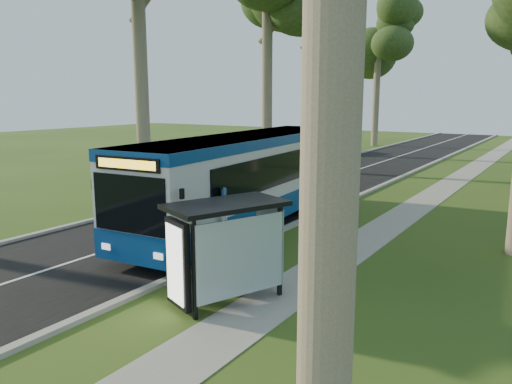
# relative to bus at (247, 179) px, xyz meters

# --- Properties ---
(ground) EXTENTS (120.00, 120.00, 0.00)m
(ground) POSITION_rel_bus_xyz_m (1.56, -4.45, -1.78)
(ground) COLOR #2D4B17
(ground) RESTS_ON ground
(road) EXTENTS (7.00, 100.00, 0.02)m
(road) POSITION_rel_bus_xyz_m (-1.94, 5.55, -1.77)
(road) COLOR black
(road) RESTS_ON ground
(kerb_east) EXTENTS (0.25, 100.00, 0.12)m
(kerb_east) POSITION_rel_bus_xyz_m (1.56, 5.55, -1.72)
(kerb_east) COLOR #9E9B93
(kerb_east) RESTS_ON ground
(kerb_west) EXTENTS (0.25, 100.00, 0.12)m
(kerb_west) POSITION_rel_bus_xyz_m (-5.44, 5.55, -1.72)
(kerb_west) COLOR #9E9B93
(kerb_west) RESTS_ON ground
(centre_line) EXTENTS (0.12, 100.00, 0.00)m
(centre_line) POSITION_rel_bus_xyz_m (-1.94, 5.55, -1.76)
(centre_line) COLOR white
(centre_line) RESTS_ON road
(footpath) EXTENTS (1.50, 100.00, 0.02)m
(footpath) POSITION_rel_bus_xyz_m (4.56, 5.55, -1.77)
(footpath) COLOR gray
(footpath) RESTS_ON ground
(bus) EXTENTS (3.78, 13.13, 3.43)m
(bus) POSITION_rel_bus_xyz_m (0.00, 0.00, 0.00)
(bus) COLOR silver
(bus) RESTS_ON ground
(bus_stop_sign) EXTENTS (0.13, 0.32, 2.25)m
(bus_stop_sign) POSITION_rel_bus_xyz_m (1.86, -3.99, -0.36)
(bus_stop_sign) COLOR gray
(bus_stop_sign) RESTS_ON ground
(bus_shelter) EXTENTS (2.45, 3.15, 2.39)m
(bus_shelter) POSITION_rel_bus_xyz_m (3.67, -6.59, -0.10)
(bus_shelter) COLOR black
(bus_shelter) RESTS_ON ground
(litter_bin) EXTENTS (0.58, 0.58, 1.02)m
(litter_bin) POSITION_rel_bus_xyz_m (2.54, -2.91, -1.26)
(litter_bin) COLOR black
(litter_bin) RESTS_ON ground
(car_white) EXTENTS (2.21, 4.20, 1.36)m
(car_white) POSITION_rel_bus_xyz_m (-6.59, 13.87, -1.10)
(car_white) COLOR silver
(car_white) RESTS_ON ground
(car_silver) EXTENTS (3.27, 4.86, 1.52)m
(car_silver) POSITION_rel_bus_xyz_m (-6.89, 25.17, -1.02)
(car_silver) COLOR #96999D
(car_silver) RESTS_ON ground
(tree_west_d) EXTENTS (5.20, 5.20, 16.94)m
(tree_west_d) POSITION_rel_bus_xyz_m (-9.44, 23.55, 10.75)
(tree_west_d) COLOR #7A6B56
(tree_west_d) RESTS_ON ground
(tree_west_e) EXTENTS (5.20, 5.20, 14.27)m
(tree_west_e) POSITION_rel_bus_xyz_m (-6.94, 33.55, 8.80)
(tree_west_e) COLOR #7A6B56
(tree_west_e) RESTS_ON ground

